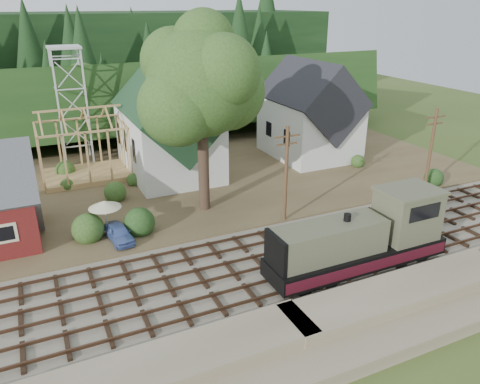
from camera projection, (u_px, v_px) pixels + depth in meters
name	position (u px, v px, depth m)	size (l,w,h in m)	color
ground	(231.00, 274.00, 30.65)	(140.00, 140.00, 0.00)	#384C1E
embankment	(299.00, 357.00, 23.51)	(64.00, 5.00, 1.60)	#7F7259
railroad_bed	(231.00, 273.00, 30.62)	(64.00, 11.00, 0.16)	#726B5B
village_flat	(156.00, 183.00, 45.71)	(64.00, 26.00, 0.30)	brown
hillside	(110.00, 128.00, 65.92)	(70.00, 28.00, 8.00)	#1E3F19
ridge	(93.00, 107.00, 79.35)	(80.00, 20.00, 12.00)	black
church	(168.00, 126.00, 46.00)	(8.40, 15.17, 13.00)	silver
farmhouse	(310.00, 115.00, 51.79)	(8.40, 10.80, 10.60)	silver
timber_frame	(83.00, 149.00, 45.55)	(8.20, 6.20, 6.99)	tan
lattice_tower	(67.00, 70.00, 48.03)	(3.20, 3.20, 12.12)	silver
big_tree	(203.00, 90.00, 36.10)	(10.90, 8.40, 14.70)	#38281E
telegraph_pole_near	(286.00, 173.00, 36.15)	(2.20, 0.28, 8.00)	#4C331E
telegraph_pole_far	(431.00, 149.00, 42.00)	(2.20, 0.28, 8.00)	#4C331E
locomotive	(364.00, 239.00, 30.50)	(12.45, 3.11, 4.97)	black
car_blue	(119.00, 233.00, 34.07)	(1.45, 3.61, 1.23)	#5772BB
car_red	(340.00, 150.00, 53.13)	(1.93, 4.18, 1.16)	red
patio_set	(105.00, 206.00, 34.54)	(2.40, 2.40, 2.67)	silver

